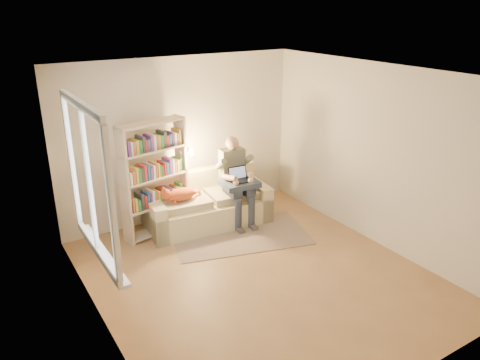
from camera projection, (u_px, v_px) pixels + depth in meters
floor at (258, 275)px, 6.13m from camera, size 4.50×4.50×0.00m
ceiling at (262, 74)px, 5.20m from camera, size 4.00×4.50×0.02m
wall_left at (95, 221)px, 4.68m from camera, size 0.02×4.50×2.60m
wall_right at (376, 156)px, 6.65m from camera, size 0.02×4.50×2.60m
wall_back at (181, 140)px, 7.45m from camera, size 4.00×0.02×2.60m
wall_front at (412, 266)px, 3.88m from camera, size 4.00×0.02×2.60m
window at (94, 206)px, 4.84m from camera, size 0.12×1.52×1.69m
sofa at (206, 206)px, 7.49m from camera, size 2.02×1.06×0.82m
person at (236, 176)px, 7.37m from camera, size 0.44×0.65×1.40m
cat at (180, 194)px, 7.07m from camera, size 0.69×0.28×0.25m
blanket at (238, 183)px, 7.28m from camera, size 0.60×0.51×0.09m
laptop at (238, 177)px, 7.26m from camera, size 0.32×0.27×0.27m
bookshelf at (154, 173)px, 6.93m from camera, size 1.21×0.48×1.77m
rug at (240, 235)px, 7.18m from camera, size 2.27×1.70×0.01m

